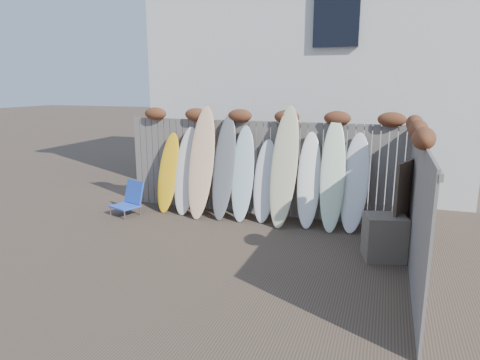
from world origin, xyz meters
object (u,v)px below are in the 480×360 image
(surfboard_0, at_px, (168,172))
(beach_chair, at_px, (130,199))
(lattice_panel, at_px, (406,207))
(wooden_crate, at_px, (384,237))

(surfboard_0, bearing_deg, beach_chair, -138.07)
(beach_chair, bearing_deg, lattice_panel, -3.42)
(wooden_crate, relative_size, surfboard_0, 0.41)
(lattice_panel, distance_m, surfboard_0, 4.93)
(beach_chair, height_order, surfboard_0, surfboard_0)
(wooden_crate, relative_size, lattice_panel, 0.46)
(wooden_crate, xyz_separation_m, lattice_panel, (0.31, 0.44, 0.42))
(surfboard_0, bearing_deg, wooden_crate, -12.09)
(wooden_crate, height_order, lattice_panel, lattice_panel)
(wooden_crate, height_order, surfboard_0, surfboard_0)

